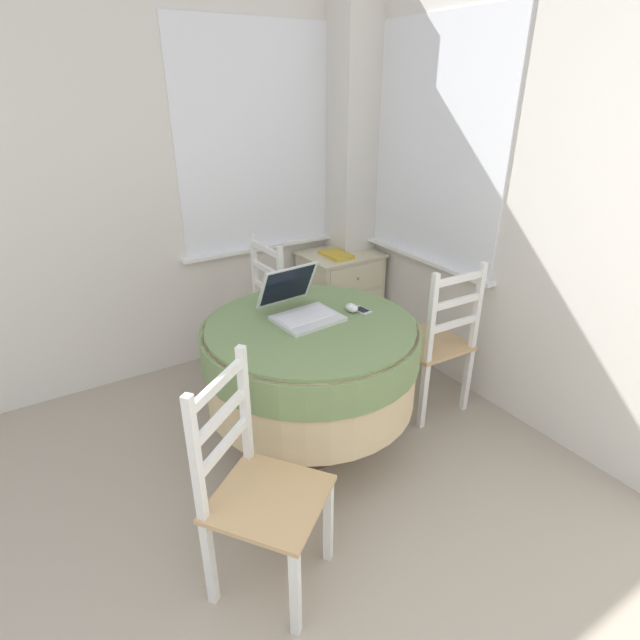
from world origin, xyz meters
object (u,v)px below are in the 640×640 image
Objects in this scene: round_dining_table at (311,357)px; corner_cabinet at (340,296)px; dining_chair_near_back_window at (252,319)px; dining_chair_camera_near at (258,492)px; computer_mouse at (352,308)px; cell_phone at (362,310)px; dining_chair_near_right_window at (435,343)px; laptop at (300,307)px; book_on_cabinet at (336,255)px.

round_dining_table is 1.38m from corner_cabinet.
dining_chair_camera_near is at bearing -114.42° from dining_chair_near_back_window.
dining_chair_camera_near is (-0.83, -0.58, -0.34)m from computer_mouse.
cell_phone is 0.61m from dining_chair_near_right_window.
corner_cabinet is (1.47, 1.60, -0.10)m from dining_chair_camera_near.
laptop is 1.21m from book_on_cabinet.
laptop is 4.68× the size of computer_mouse.
dining_chair_near_right_window is (0.77, -0.88, 0.00)m from dining_chair_near_back_window.
dining_chair_near_back_window is at bearing -166.13° from corner_cabinet.
cell_phone is (0.05, -0.03, -0.02)m from computer_mouse.
laptop reaches higher than dining_chair_near_back_window.
round_dining_table is 1.14× the size of dining_chair_camera_near.
computer_mouse is at bearing -20.87° from laptop.
book_on_cabinet is (0.52, 1.01, -0.07)m from cell_phone.
laptop is 1.56× the size of book_on_cabinet.
dining_chair_camera_near reaches higher than cell_phone.
dining_chair_camera_near is (-0.63, -1.39, 0.00)m from dining_chair_near_back_window.
book_on_cabinet is (-0.07, -0.04, 0.36)m from corner_cabinet.
laptop is 1.37m from corner_cabinet.
round_dining_table is 1.29m from book_on_cabinet.
dining_chair_near_right_window is 1.07m from book_on_cabinet.
dining_chair_near_right_window is at bearing -48.89° from dining_chair_near_back_window.
laptop reaches higher than dining_chair_camera_near.
corner_cabinet is at bearing 58.18° from computer_mouse.
dining_chair_near_back_window reaches higher than cell_phone.
round_dining_table is at bearing -130.75° from corner_cabinet.
computer_mouse is at bearing -120.03° from book_on_cabinet.
computer_mouse is 1.13m from book_on_cabinet.
dining_chair_camera_near is 1.38× the size of corner_cabinet.
laptop reaches higher than book_on_cabinet.
computer_mouse is (0.25, 0.01, 0.21)m from round_dining_table.
cell_phone is (0.30, -0.12, -0.05)m from laptop.
round_dining_table is 0.83m from dining_chair_near_back_window.
dining_chair_near_back_window is at bearing 86.13° from laptop.
dining_chair_near_right_window is at bearing -89.96° from book_on_cabinet.
book_on_cabinet is at bearing 48.02° from dining_chair_camera_near.
dining_chair_near_right_window is 1.09m from corner_cabinet.
round_dining_table is 1.14× the size of dining_chair_near_back_window.
corner_cabinet is (0.59, 1.05, -0.42)m from cell_phone.
round_dining_table is at bearing -178.51° from computer_mouse.
cell_phone is 0.11× the size of dining_chair_camera_near.
dining_chair_near_back_window is (0.05, 0.82, -0.13)m from round_dining_table.
book_on_cabinet is (1.40, 1.56, 0.26)m from dining_chair_camera_near.
dining_chair_camera_near is (-1.40, -0.51, 0.00)m from dining_chair_near_right_window.
dining_chair_camera_near is 2.11m from book_on_cabinet.
dining_chair_near_right_window is (0.82, -0.06, -0.13)m from round_dining_table.
corner_cabinet is at bearing 49.25° from round_dining_table.
round_dining_table reaches higher than corner_cabinet.
computer_mouse is at bearing -76.17° from dining_chair_near_back_window.
dining_chair_near_back_window is at bearing 65.58° from dining_chair_camera_near.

